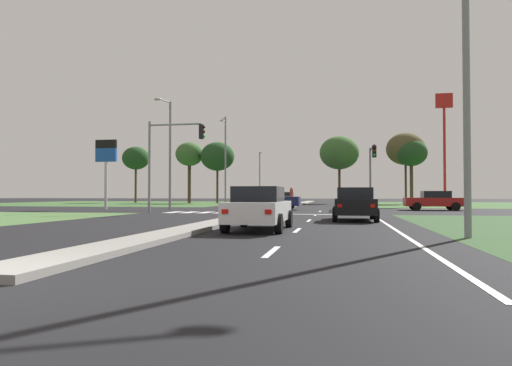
{
  "coord_description": "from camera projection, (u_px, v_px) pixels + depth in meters",
  "views": [
    {
      "loc": [
        4.96,
        -5.61,
        1.24
      ],
      "look_at": [
        -2.7,
        36.26,
        2.29
      ],
      "focal_mm": 32.39,
      "sensor_mm": 36.0,
      "label": 1
    }
  ],
  "objects": [
    {
      "name": "median_island_near",
      "position": [
        205.0,
        226.0,
        17.2
      ],
      "size": [
        1.2,
        22.0,
        0.14
      ],
      "primitive_type": "cube",
      "color": "gray",
      "rests_on": "ground"
    },
    {
      "name": "ground_plane",
      "position": [
        276.0,
        210.0,
        35.88
      ],
      "size": [
        200.0,
        200.0,
        0.0
      ],
      "primitive_type": "plane",
      "color": "black"
    },
    {
      "name": "treeline_fifth",
      "position": [
        411.0,
        153.0,
        59.08
      ],
      "size": [
        4.02,
        4.02,
        8.28
      ],
      "color": "#423323",
      "rests_on": "ground"
    },
    {
      "name": "treeline_second",
      "position": [
        189.0,
        155.0,
        65.74
      ],
      "size": [
        3.97,
        3.97,
        8.67
      ],
      "color": "#423323",
      "rests_on": "ground"
    },
    {
      "name": "lane_dash_fourth",
      "position": [
        316.0,
        215.0,
        27.63
      ],
      "size": [
        0.14,
        2.0,
        0.01
      ],
      "primitive_type": "cube",
      "color": "silver",
      "rests_on": "ground"
    },
    {
      "name": "fastfood_pole_sign",
      "position": [
        444.0,
        124.0,
        50.96
      ],
      "size": [
        1.8,
        0.4,
        12.42
      ],
      "color": "red",
      "rests_on": "ground"
    },
    {
      "name": "grass_verge_far_left",
      "position": [
        119.0,
        203.0,
        64.56
      ],
      "size": [
        35.0,
        35.0,
        0.01
      ],
      "primitive_type": "cube",
      "color": "#385B2D",
      "rests_on": "ground"
    },
    {
      "name": "median_island_far",
      "position": [
        302.0,
        203.0,
        60.47
      ],
      "size": [
        1.2,
        36.0,
        0.14
      ],
      "primitive_type": "cube",
      "color": "gray",
      "rests_on": "ground"
    },
    {
      "name": "treeline_third",
      "position": [
        217.0,
        157.0,
        64.4
      ],
      "size": [
        4.72,
        4.72,
        8.54
      ],
      "color": "#423323",
      "rests_on": "ground"
    },
    {
      "name": "treeline_fourth",
      "position": [
        339.0,
        153.0,
        62.08
      ],
      "size": [
        5.27,
        5.27,
        9.08
      ],
      "color": "#423323",
      "rests_on": "ground"
    },
    {
      "name": "crosswalk_bar_second",
      "position": [
        190.0,
        212.0,
        31.71
      ],
      "size": [
        0.7,
        2.8,
        0.01
      ],
      "primitive_type": "cube",
      "color": "silver",
      "rests_on": "ground"
    },
    {
      "name": "lane_dash_second",
      "position": [
        297.0,
        230.0,
        15.83
      ],
      "size": [
        0.14,
        2.0,
        0.01
      ],
      "primitive_type": "cube",
      "color": "silver",
      "rests_on": "ground"
    },
    {
      "name": "car_white_fourth",
      "position": [
        259.0,
        208.0,
        16.06
      ],
      "size": [
        1.96,
        4.62,
        1.51
      ],
      "color": "silver",
      "rests_on": "ground"
    },
    {
      "name": "crosswalk_bar_fifth",
      "position": [
        239.0,
        213.0,
        31.09
      ],
      "size": [
        0.7,
        2.8,
        0.01
      ],
      "primitive_type": "cube",
      "color": "silver",
      "rests_on": "ground"
    },
    {
      "name": "treeline_sixth",
      "position": [
        405.0,
        149.0,
        60.25
      ],
      "size": [
        4.95,
        4.95,
        9.29
      ],
      "color": "#423323",
      "rests_on": "ground"
    },
    {
      "name": "crosswalk_bar_third",
      "position": [
        206.0,
        212.0,
        31.51
      ],
      "size": [
        0.7,
        2.8,
        0.01
      ],
      "primitive_type": "cube",
      "color": "silver",
      "rests_on": "ground"
    },
    {
      "name": "car_grey_second",
      "position": [
        287.0,
        198.0,
        63.59
      ],
      "size": [
        1.97,
        4.46,
        1.55
      ],
      "rotation": [
        0.0,
        0.0,
        3.14
      ],
      "color": "slate",
      "rests_on": "ground"
    },
    {
      "name": "car_red_near",
      "position": [
        434.0,
        200.0,
        35.88
      ],
      "size": [
        4.44,
        2.09,
        1.5
      ],
      "rotation": [
        0.0,
        0.0,
        1.57
      ],
      "color": "#A31919",
      "rests_on": "ground"
    },
    {
      "name": "lane_dash_third",
      "position": [
        309.0,
        221.0,
        21.73
      ],
      "size": [
        0.14,
        2.0,
        0.01
      ],
      "primitive_type": "cube",
      "color": "silver",
      "rests_on": "ground"
    },
    {
      "name": "crosswalk_bar_fourth",
      "position": [
        222.0,
        213.0,
        31.3
      ],
      "size": [
        0.7,
        2.8,
        0.01
      ],
      "primitive_type": "cube",
      "color": "silver",
      "rests_on": "ground"
    },
    {
      "name": "crosswalk_bar_near",
      "position": [
        174.0,
        212.0,
        31.92
      ],
      "size": [
        0.7,
        2.8,
        0.01
      ],
      "primitive_type": "cube",
      "color": "silver",
      "rests_on": "ground"
    },
    {
      "name": "crosswalk_bar_seventh",
      "position": [
        272.0,
        213.0,
        30.68
      ],
      "size": [
        0.7,
        2.8,
        0.01
      ],
      "primitive_type": "cube",
      "color": "silver",
      "rests_on": "ground"
    },
    {
      "name": "traffic_signal_near_left",
      "position": [
        168.0,
        151.0,
        30.62
      ],
      "size": [
        3.96,
        0.32,
        6.13
      ],
      "color": "gray",
      "rests_on": "ground"
    },
    {
      "name": "lane_dash_fifth",
      "position": [
        320.0,
        211.0,
        33.53
      ],
      "size": [
        0.14,
        2.0,
        0.01
      ],
      "primitive_type": "cube",
      "color": "silver",
      "rests_on": "ground"
    },
    {
      "name": "lane_dash_near",
      "position": [
        272.0,
        252.0,
        9.93
      ],
      "size": [
        0.14,
        2.0,
        0.01
      ],
      "primitive_type": "cube",
      "color": "silver",
      "rests_on": "ground"
    },
    {
      "name": "fuel_price_totem",
      "position": [
        106.0,
        159.0,
        37.79
      ],
      "size": [
        1.8,
        0.24,
        5.72
      ],
      "color": "silver",
      "rests_on": "ground"
    },
    {
      "name": "car_navy_third",
      "position": [
        271.0,
        200.0,
        37.12
      ],
      "size": [
        4.64,
        2.1,
        1.58
      ],
      "rotation": [
        0.0,
        0.0,
        -1.57
      ],
      "color": "#161E47",
      "rests_on": "ground"
    },
    {
      "name": "street_lamp_third",
      "position": [
        225.0,
        156.0,
        55.2
      ],
      "size": [
        1.27,
        1.83,
        10.54
      ],
      "color": "gray",
      "rests_on": "ground"
    },
    {
      "name": "car_black_fifth",
      "position": [
        355.0,
        204.0,
        21.96
      ],
      "size": [
        2.05,
        4.48,
        1.56
      ],
      "color": "black",
      "rests_on": "ground"
    },
    {
      "name": "pedestrian_at_median",
      "position": [
        291.0,
        194.0,
        49.14
      ],
      "size": [
        0.34,
        0.34,
        1.91
      ],
      "rotation": [
        0.0,
        0.0,
        2.69
      ],
      "color": "#4C4C4C",
      "rests_on": "median_island_far"
    },
    {
      "name": "street_lamp_near",
      "position": [
        472.0,
        34.0,
        13.28
      ],
      "size": [
        2.37,
        1.27,
        10.6
      ],
      "color": "gray",
      "rests_on": "ground"
    },
    {
      "name": "edge_line_right",
      "position": [
        393.0,
        228.0,
        16.95
      ],
      "size": [
        0.14,
        24.0,
        0.01
      ],
      "primitive_type": "cube",
      "color": "silver",
      "rests_on": "ground"
    },
    {
      "name": "traffic_signal_far_right",
      "position": [
        372.0,
        165.0,
        39.12
      ],
      "size": [
        0.32,
        5.37,
        5.39
      ],
      "color": "gray",
      "rests_on": "ground"
    },
    {
      "name": "street_lamp_second",
      "position": [
        169.0,
        149.0,
        36.96
      ],
      "size": [
        0.68,
        2.22,
        8.74
      ],
      "color": "gray",
      "rests_on": "ground"
    },
    {
      "name": "stop_bar_near",
      "position": [
        321.0,
        214.0,
        28.32
      ],
      "size": [
        6.4,
        0.5,
        0.01
      ],
      "primitive_type": "cube",
      "color": "silver",
      "rests_on": "ground"
    },
    {
      "name": "crosswalk_bar_sixth",
      "position": [
        255.0,
        213.0,
        30.89
      ],
      "size": [
        0.7,
        2.8,
        0.01
      ],
      "primitive_type": "cube",
      "color": "silver",
      "rests_on": "ground"
    },
    {
      "name": "street_lamp_fourth",
      "position": [
        260.0,
        174.0,
        78.26
      ],
      "size": [
        0.77,
        1.87,
        8.43
      ],
      "color": "gray",
      "rests_on": "ground"
    },
    {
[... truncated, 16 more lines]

